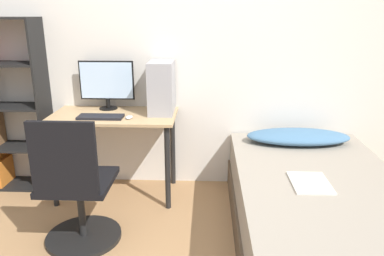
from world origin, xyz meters
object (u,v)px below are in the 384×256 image
office_chair (77,197)px  bed (319,214)px  monitor (107,83)px  pc_tower (162,87)px  keyboard (101,117)px

office_chair → bed: size_ratio=0.48×
monitor → pc_tower: (0.49, -0.10, -0.02)m
keyboard → monitor: bearing=92.4°
keyboard → office_chair: bearing=-91.2°
monitor → keyboard: monitor is taller
monitor → keyboard: bearing=-87.6°
office_chair → bed: office_chair is taller
bed → pc_tower: pc_tower is taller
bed → keyboard: bearing=160.1°
office_chair → monitor: monitor is taller
office_chair → keyboard: bearing=88.8°
pc_tower → keyboard: bearing=-157.1°
bed → keyboard: keyboard is taller
bed → monitor: monitor is taller
monitor → pc_tower: bearing=-11.1°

